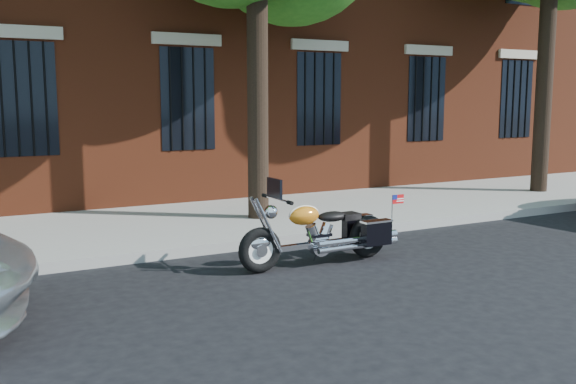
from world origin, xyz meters
TOP-DOWN VIEW (x-y plane):
  - ground at (0.00, 0.00)m, footprint 120.00×120.00m
  - curb at (0.00, 1.38)m, footprint 40.00×0.16m
  - sidewalk at (0.00, 3.26)m, footprint 40.00×3.60m
  - motorcycle at (0.14, 0.09)m, footprint 2.39×0.69m

SIDE VIEW (x-z plane):
  - ground at x=0.00m, z-range 0.00..0.00m
  - curb at x=0.00m, z-range 0.00..0.15m
  - sidewalk at x=0.00m, z-range 0.00..0.15m
  - motorcycle at x=0.14m, z-range -0.19..1.01m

